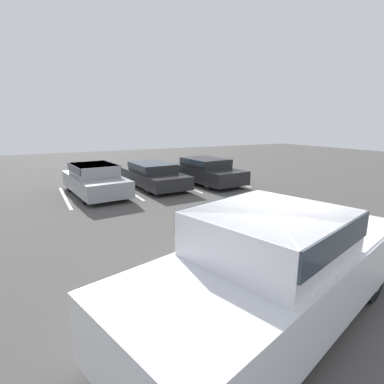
{
  "coord_description": "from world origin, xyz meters",
  "views": [
    {
      "loc": [
        -3.92,
        -3.83,
        3.0
      ],
      "look_at": [
        0.22,
        3.81,
        1.0
      ],
      "focal_mm": 28.0,
      "sensor_mm": 36.0,
      "label": 1
    }
  ],
  "objects": [
    {
      "name": "stall_stripe_b",
      "position": [
        -0.13,
        9.26,
        0.0
      ],
      "size": [
        0.12,
        4.2,
        0.01
      ],
      "primitive_type": "cube",
      "color": "white",
      "rests_on": "ground_plane"
    },
    {
      "name": "parked_sedan_b",
      "position": [
        1.2,
        9.51,
        0.62
      ],
      "size": [
        2.03,
        4.61,
        1.15
      ],
      "rotation": [
        0.0,
        0.0,
        -1.52
      ],
      "color": "#232326",
      "rests_on": "ground_plane"
    },
    {
      "name": "ground_plane",
      "position": [
        0.0,
        0.0,
        0.0
      ],
      "size": [
        60.0,
        60.0,
        0.0
      ],
      "primitive_type": "plane",
      "color": "#4C4947"
    },
    {
      "name": "stall_stripe_a",
      "position": [
        -2.83,
        9.26,
        0.0
      ],
      "size": [
        0.12,
        4.2,
        0.01
      ],
      "primitive_type": "cube",
      "color": "white",
      "rests_on": "ground_plane"
    },
    {
      "name": "stall_stripe_c",
      "position": [
        2.58,
        9.26,
        0.0
      ],
      "size": [
        0.12,
        4.2,
        0.01
      ],
      "primitive_type": "cube",
      "color": "white",
      "rests_on": "ground_plane"
    },
    {
      "name": "stall_stripe_d",
      "position": [
        5.28,
        9.26,
        0.0
      ],
      "size": [
        0.12,
        4.2,
        0.01
      ],
      "primitive_type": "cube",
      "color": "white",
      "rests_on": "ground_plane"
    },
    {
      "name": "parked_sedan_c",
      "position": [
        3.89,
        9.08,
        0.68
      ],
      "size": [
        2.18,
        4.6,
        1.27
      ],
      "rotation": [
        0.0,
        0.0,
        -1.49
      ],
      "color": "#232326",
      "rests_on": "ground_plane"
    },
    {
      "name": "pickup_truck",
      "position": [
        -0.77,
        -0.78,
        0.9
      ],
      "size": [
        5.89,
        3.39,
        1.81
      ],
      "rotation": [
        0.0,
        0.0,
        0.27
      ],
      "color": "silver",
      "rests_on": "ground_plane"
    },
    {
      "name": "wheel_stop_curb",
      "position": [
        -0.25,
        11.91,
        0.07
      ],
      "size": [
        1.82,
        0.2,
        0.14
      ],
      "primitive_type": "cube",
      "color": "#B7B2A8",
      "rests_on": "ground_plane"
    },
    {
      "name": "parked_sedan_a",
      "position": [
        -1.59,
        9.19,
        0.69
      ],
      "size": [
        2.17,
        4.51,
        1.31
      ],
      "rotation": [
        0.0,
        0.0,
        -1.48
      ],
      "color": "gray",
      "rests_on": "ground_plane"
    }
  ]
}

